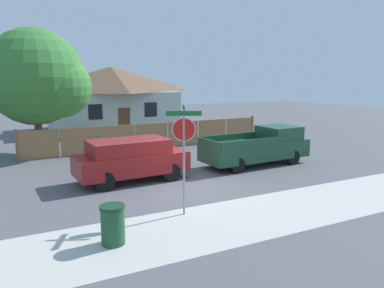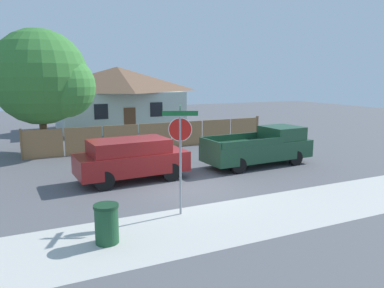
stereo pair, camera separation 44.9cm
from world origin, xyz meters
The scene contains 9 objects.
ground_plane centered at (0.00, 0.00, 0.00)m, with size 80.00×80.00×0.00m, color #56565B.
sidewalk_strip centered at (0.00, -3.60, 0.00)m, with size 36.00×3.20×0.01m.
wooden_fence centered at (1.59, 8.18, 0.78)m, with size 14.81×0.12×1.65m.
house centered at (1.81, 17.71, 2.63)m, with size 10.14×7.07×5.07m.
oak_tree centered at (-4.31, 9.34, 4.14)m, with size 5.46×5.20×6.86m.
red_suv centered at (-1.72, 1.97, 0.96)m, with size 4.61×2.15×1.75m.
orange_pickup centered at (4.82, 1.98, 0.89)m, with size 5.53×2.19×1.83m.
stop_sign centered at (-1.43, -2.46, 2.37)m, with size 1.01×0.91×3.44m.
trash_bin centered at (-3.99, -3.56, 0.53)m, with size 0.65×0.65×1.04m.
Camera 1 is at (-6.32, -12.58, 4.28)m, focal length 35.00 mm.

